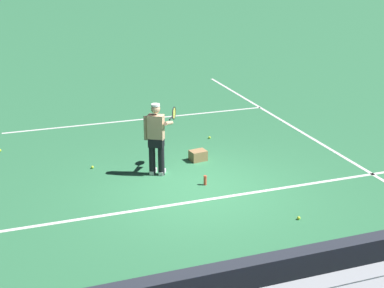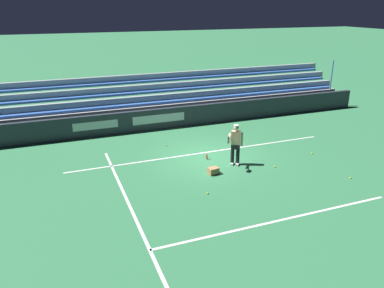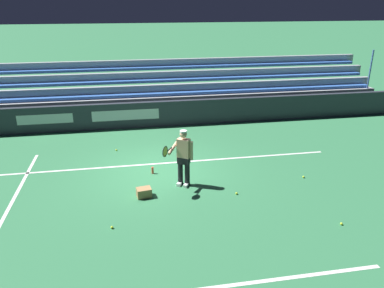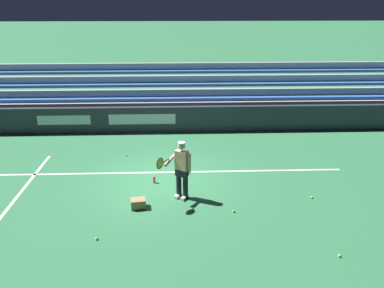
{
  "view_description": "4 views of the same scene",
  "coord_description": "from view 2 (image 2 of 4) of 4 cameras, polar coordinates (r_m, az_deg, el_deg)",
  "views": [
    {
      "loc": [
        -3.71,
        -10.04,
        4.97
      ],
      "look_at": [
        0.13,
        1.0,
        0.72
      ],
      "focal_mm": 50.0,
      "sensor_mm": 36.0,
      "label": 1
    },
    {
      "loc": [
        6.09,
        13.78,
        6.22
      ],
      "look_at": [
        0.84,
        0.2,
        0.77
      ],
      "focal_mm": 35.0,
      "sensor_mm": 36.0,
      "label": 2
    },
    {
      "loc": [
        0.84,
        11.04,
        5.19
      ],
      "look_at": [
        -1.11,
        0.17,
        0.9
      ],
      "focal_mm": 35.0,
      "sensor_mm": 36.0,
      "label": 3
    },
    {
      "loc": [
        -0.61,
        10.67,
        5.44
      ],
      "look_at": [
        -1.02,
        -0.07,
        1.17
      ],
      "focal_mm": 35.0,
      "sensor_mm": 36.0,
      "label": 4
    }
  ],
  "objects": [
    {
      "name": "ground_plane",
      "position": [
        16.3,
        2.5,
        -1.94
      ],
      "size": [
        160.0,
        160.0,
        0.0
      ],
      "primitive_type": "plane",
      "color": "#337A4C"
    },
    {
      "name": "court_sideline_white",
      "position": [
        11.76,
        -8.38,
        -11.65
      ],
      "size": [
        0.1,
        12.0,
        0.01
      ],
      "primitive_type": "cube",
      "color": "white",
      "rests_on": "ground"
    },
    {
      "name": "tennis_ball_near_player",
      "position": [
        13.19,
        2.39,
        -7.48
      ],
      "size": [
        0.07,
        0.07,
        0.07
      ],
      "primitive_type": "sphere",
      "color": "#CCE533",
      "rests_on": "ground"
    },
    {
      "name": "bleacher_stand",
      "position": [
        21.74,
        -4.19,
        5.81
      ],
      "size": [
        22.27,
        2.4,
        2.95
      ],
      "color": "#9EA3A8",
      "rests_on": "ground"
    },
    {
      "name": "court_service_line_white",
      "position": [
        12.01,
        13.22,
        -11.26
      ],
      "size": [
        8.22,
        0.1,
        0.01
      ],
      "primitive_type": "cube",
      "color": "white",
      "rests_on": "ground"
    },
    {
      "name": "court_baseline_white",
      "position": [
        16.73,
        1.82,
        -1.33
      ],
      "size": [
        12.0,
        0.1,
        0.01
      ],
      "primitive_type": "cube",
      "color": "white",
      "rests_on": "ground"
    },
    {
      "name": "tennis_ball_on_baseline",
      "position": [
        15.59,
        12.5,
        -3.39
      ],
      "size": [
        0.07,
        0.07,
        0.07
      ],
      "primitive_type": "sphere",
      "color": "#CCE533",
      "rests_on": "ground"
    },
    {
      "name": "tennis_ball_stray_back",
      "position": [
        17.4,
        17.82,
        -1.35
      ],
      "size": [
        0.07,
        0.07,
        0.07
      ],
      "primitive_type": "sphere",
      "color": "#CCE533",
      "rests_on": "ground"
    },
    {
      "name": "water_bottle",
      "position": [
        16.0,
        2.27,
        -1.95
      ],
      "size": [
        0.07,
        0.07,
        0.22
      ],
      "primitive_type": "cylinder",
      "color": "#EA4C33",
      "rests_on": "ground"
    },
    {
      "name": "back_wall_sponsor_board",
      "position": [
        20.1,
        -2.66,
        4.1
      ],
      "size": [
        23.45,
        0.25,
        1.1
      ],
      "color": "#2D333D",
      "rests_on": "ground"
    },
    {
      "name": "tennis_ball_midcourt",
      "position": [
        17.53,
        -3.99,
        -0.21
      ],
      "size": [
        0.07,
        0.07,
        0.07
      ],
      "primitive_type": "sphere",
      "color": "#CCE533",
      "rests_on": "ground"
    },
    {
      "name": "ball_box_cardboard",
      "position": [
        14.64,
        3.25,
        -4.1
      ],
      "size": [
        0.44,
        0.36,
        0.26
      ],
      "primitive_type": "cube",
      "rotation": [
        0.0,
        0.0,
        0.15
      ],
      "color": "#A87F51",
      "rests_on": "ground"
    },
    {
      "name": "tennis_player",
      "position": [
        15.26,
        6.62,
        -0.06
      ],
      "size": [
        0.93,
        0.86,
        1.71
      ],
      "color": "black",
      "rests_on": "ground"
    },
    {
      "name": "tennis_ball_far_left",
      "position": [
        15.49,
        22.98,
        -4.77
      ],
      "size": [
        0.07,
        0.07,
        0.07
      ],
      "primitive_type": "sphere",
      "color": "#CCE533",
      "rests_on": "ground"
    }
  ]
}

